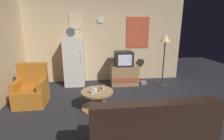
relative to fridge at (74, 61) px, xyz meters
The scene contains 14 objects.
ground_plane 2.41m from the fridge, 65.11° to the right, with size 12.00×12.00×0.00m, color #232328.
wall_with_art 1.21m from the fridge, 21.05° to the left, with size 5.20×0.12×2.74m.
fridge is the anchor object (origin of this frame).
tv_stand 1.63m from the fridge, ahead, with size 0.84×0.53×0.62m.
crt_tv 1.53m from the fridge, ahead, with size 0.54×0.51×0.44m.
standing_lamp 2.81m from the fridge, ahead, with size 0.32×0.32×1.59m.
coffee_table 1.93m from the fridge, 69.58° to the right, with size 0.72×0.72×0.43m.
wine_glass 1.99m from the fridge, 74.04° to the right, with size 0.05×0.05×0.15m, color silver.
mug_ceramic_white 1.92m from the fridge, 71.36° to the right, with size 0.08×0.08×0.09m, color silver.
mug_ceramic_tan 1.84m from the fridge, 64.58° to the right, with size 0.08×0.08×0.09m, color tan.
remote_control 1.87m from the fridge, 70.95° to the right, with size 0.15×0.04×0.02m, color black.
armchair 1.62m from the fridge, 125.05° to the right, with size 0.68×0.68×0.96m.
couch 3.50m from the fridge, 67.06° to the right, with size 1.70×0.80×0.92m.
book_stack 2.29m from the fridge, ahead, with size 0.20×0.17×0.09m.
Camera 1 is at (-0.39, -3.21, 1.85)m, focal length 27.31 mm.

